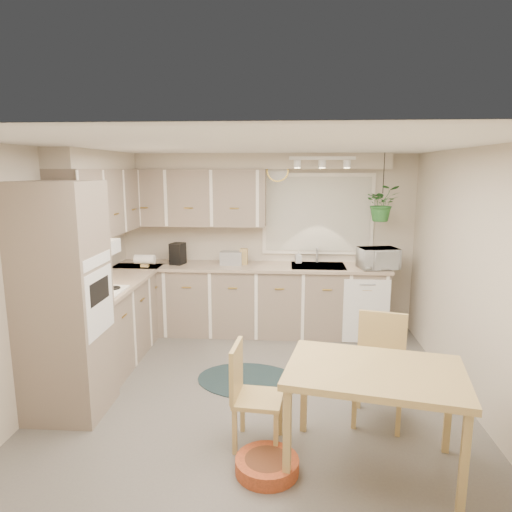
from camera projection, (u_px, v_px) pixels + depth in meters
name	position (u px, v px, depth m)	size (l,w,h in m)	color
floor	(256.00, 397.00, 4.48)	(4.20, 4.20, 0.00)	#625F57
ceiling	(256.00, 146.00, 4.03)	(4.20, 4.20, 0.00)	white
wall_back	(266.00, 242.00, 6.31)	(4.00, 0.04, 2.40)	beige
wall_front	(227.00, 380.00, 2.19)	(4.00, 0.04, 2.40)	beige
wall_left	(49.00, 275.00, 4.38)	(0.04, 4.20, 2.40)	beige
wall_right	(476.00, 281.00, 4.12)	(0.04, 4.20, 2.40)	beige
base_cab_left	(117.00, 320.00, 5.36)	(0.60, 1.85, 0.90)	gray
base_cab_back	(250.00, 300.00, 6.17)	(3.60, 0.60, 0.90)	gray
counter_left	(116.00, 281.00, 5.27)	(0.64, 1.89, 0.04)	tan
counter_back	(250.00, 267.00, 6.07)	(3.64, 0.64, 0.04)	tan
oven_stack	(64.00, 301.00, 4.02)	(0.65, 0.65, 2.10)	gray
wall_oven_face	(99.00, 302.00, 4.00)	(0.02, 0.56, 0.58)	white
upper_cab_left	(104.00, 202.00, 5.24)	(0.35, 2.00, 0.75)	gray
upper_cab_back	(191.00, 198.00, 6.09)	(2.00, 0.35, 0.75)	gray
soffit_left	(99.00, 160.00, 5.15)	(0.30, 2.00, 0.20)	beige
soffit_back	(251.00, 161.00, 5.97)	(3.60, 0.30, 0.20)	beige
cooktop	(96.00, 292.00, 4.70)	(0.52, 0.58, 0.02)	white
range_hood	(91.00, 249.00, 4.62)	(0.40, 0.60, 0.14)	white
window_blinds	(318.00, 214.00, 6.16)	(1.40, 0.02, 1.00)	silver
window_frame	(318.00, 214.00, 6.17)	(1.50, 0.02, 1.10)	white
sink	(318.00, 269.00, 6.03)	(0.70, 0.48, 0.10)	#AEB2B6
dishwasher_front	(366.00, 311.00, 5.77)	(0.58, 0.01, 0.83)	white
track_light_bar	(322.00, 158.00, 5.51)	(0.80, 0.04, 0.04)	white
wall_clock	(278.00, 171.00, 6.09)	(0.30, 0.30, 0.03)	gold
dining_table	(373.00, 419.00, 3.34)	(1.25, 0.83, 0.79)	tan
chair_left	(258.00, 396.00, 3.63)	(0.39, 0.39, 0.84)	tan
chair_back	(379.00, 371.00, 3.96)	(0.44, 0.44, 0.95)	tan
braided_rug	(249.00, 380.00, 4.82)	(1.11, 0.84, 0.01)	black
pet_bed	(267.00, 465.00, 3.35)	(0.47, 0.47, 0.11)	#C54F27
microwave	(378.00, 256.00, 5.84)	(0.48, 0.27, 0.33)	white
soap_bottle	(298.00, 261.00, 6.17)	(0.08, 0.17, 0.08)	white
hanging_plant	(382.00, 207.00, 5.72)	(0.41, 0.45, 0.35)	#29672A
coffee_maker	(178.00, 254.00, 6.12)	(0.16, 0.20, 0.29)	black
toaster	(231.00, 258.00, 6.10)	(0.29, 0.17, 0.18)	#AEB2B6
knife_block	(244.00, 256.00, 6.11)	(0.10, 0.10, 0.21)	tan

